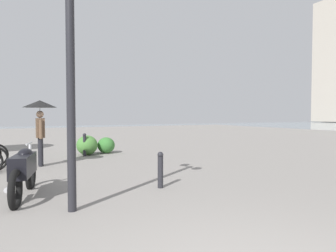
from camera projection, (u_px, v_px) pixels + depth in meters
lamppost at (70, 44)px, 4.90m from camera, size 0.98×0.28×4.13m
motorcycle at (24, 171)px, 5.88m from camera, size 2.14×0.63×1.06m
pedestrian at (40, 114)px, 9.31m from camera, size 1.00×1.00×2.03m
bollard_near at (160, 169)px, 6.57m from camera, size 0.13×0.13×0.79m
bollard_mid at (85, 144)px, 11.55m from camera, size 0.13×0.13×0.88m
shrub_low at (87, 145)px, 11.90m from camera, size 0.90×0.81×0.77m
shrub_round at (106, 145)px, 12.41m from camera, size 0.77×0.69×0.65m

